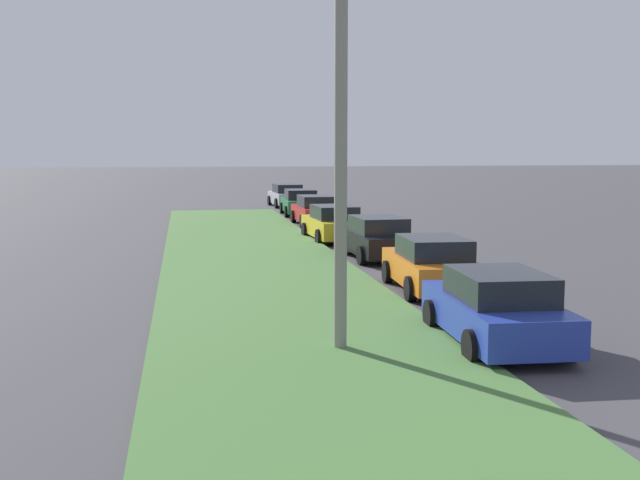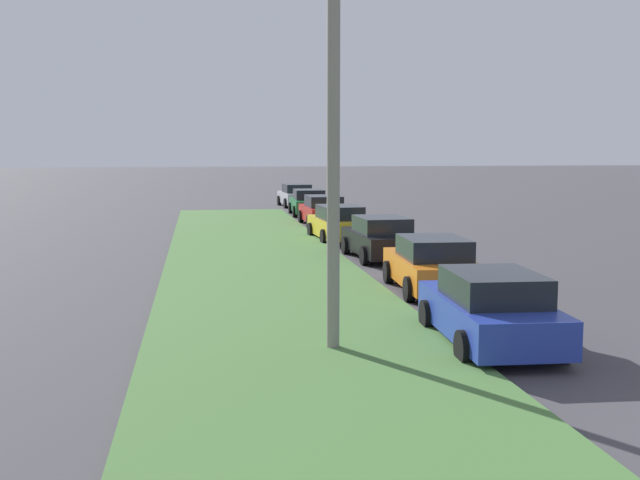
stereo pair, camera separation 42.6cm
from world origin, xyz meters
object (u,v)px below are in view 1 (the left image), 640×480
parked_car_blue (496,309)px  parked_car_red (316,211)px  parked_car_green (300,203)px  streetlight (359,116)px  parked_car_black (377,238)px  parked_car_yellow (333,224)px  parked_car_orange (432,265)px  parked_car_silver (287,196)px

parked_car_blue → parked_car_red: 23.80m
parked_car_red → parked_car_green: bearing=-2.0°
parked_car_blue → parked_car_green: (29.53, -0.57, 0.00)m
parked_car_green → streetlight: size_ratio=0.58×
parked_car_black → parked_car_yellow: bearing=2.9°
parked_car_black → parked_car_blue: bearing=174.5°
parked_car_black → parked_car_orange: bearing=177.1°
parked_car_blue → parked_car_red: size_ratio=1.01×
parked_car_orange → parked_car_yellow: (11.52, 0.45, 0.00)m
parked_car_silver → streetlight: size_ratio=0.59×
parked_car_yellow → parked_car_green: 12.32m
parked_car_orange → parked_car_green: bearing=2.7°
parked_car_silver → parked_car_orange: bearing=176.6°
parked_car_red → streetlight: size_ratio=0.58×
parked_car_blue → parked_car_green: bearing=1.6°
parked_car_orange → parked_car_black: 6.19m
parked_car_black → streetlight: 12.90m
parked_car_black → parked_car_yellow: size_ratio=1.00×
parked_car_blue → parked_car_orange: size_ratio=1.00×
parked_car_yellow → parked_car_silver: size_ratio=1.00×
parked_car_red → parked_car_silver: same height
streetlight → parked_car_orange: bearing=-30.1°
parked_car_blue → parked_car_orange: bearing=-3.0°
parked_car_red → streetlight: (-23.81, 3.24, 3.67)m
parked_car_orange → parked_car_red: size_ratio=1.01×
parked_car_red → parked_car_yellow: bearing=175.4°
parked_car_black → parked_car_green: same height
parked_car_green → parked_car_black: bearing=-178.2°
parked_car_orange → parked_car_green: same height
streetlight → parked_car_red: bearing=-7.8°
parked_car_orange → parked_car_yellow: bearing=4.9°
parked_car_blue → parked_car_yellow: size_ratio=1.00×
parked_car_orange → parked_car_yellow: 11.53m
parked_car_orange → parked_car_red: bearing=2.9°
parked_car_red → parked_car_blue: bearing=177.5°
parked_car_blue → parked_car_black: same height
parked_car_blue → parked_car_red: bearing=1.5°
parked_car_blue → parked_car_black: bearing=-0.3°
parked_car_blue → parked_car_black: 11.90m
parked_car_black → parked_car_green: bearing=-2.3°
parked_car_green → parked_car_yellow: bearing=179.5°
parked_car_orange → streetlight: bearing=152.6°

